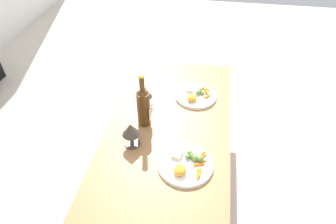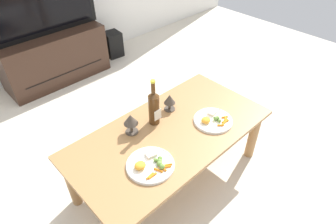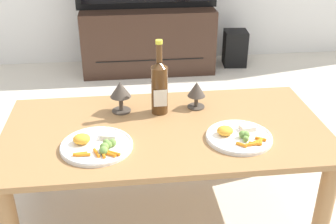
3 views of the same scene
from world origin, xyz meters
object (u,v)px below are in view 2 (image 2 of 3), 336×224
at_px(goblet_right, 170,100).
at_px(dinner_plate_left, 150,164).
at_px(dining_table, 170,140).
at_px(wine_bottle, 154,107).
at_px(tv_screen, 39,4).
at_px(dinner_plate_right, 213,120).
at_px(floor_speaker, 113,44).
at_px(goblet_left, 131,120).
at_px(tv_stand, 54,57).

distance_m(goblet_right, dinner_plate_left, 0.54).
bearing_deg(dining_table, wine_bottle, 94.02).
relative_size(tv_screen, dinner_plate_left, 4.01).
relative_size(tv_screen, dinner_plate_right, 4.23).
xyz_separation_m(tv_screen, floor_speaker, (0.76, 0.02, -0.67)).
height_order(dining_table, goblet_left, goblet_left).
bearing_deg(tv_stand, tv_screen, -90.00).
relative_size(tv_stand, wine_bottle, 3.20).
height_order(dining_table, floor_speaker, dining_table).
xyz_separation_m(floor_speaker, goblet_right, (-0.65, -1.68, 0.39)).
relative_size(dining_table, dinner_plate_right, 5.09).
distance_m(dinner_plate_left, dinner_plate_right, 0.56).
height_order(tv_screen, dinner_plate_left, tv_screen).
bearing_deg(goblet_left, goblet_right, 0.00).
distance_m(wine_bottle, dinner_plate_right, 0.41).
bearing_deg(wine_bottle, dining_table, -85.98).
distance_m(tv_stand, dinner_plate_right, 1.98).
relative_size(goblet_left, dinner_plate_left, 0.51).
distance_m(floor_speaker, goblet_left, 2.00).
relative_size(floor_speaker, goblet_right, 2.43).
height_order(tv_stand, dinner_plate_right, tv_stand).
height_order(dining_table, dinner_plate_right, dinner_plate_right).
xyz_separation_m(tv_stand, dinner_plate_left, (-0.34, -1.96, 0.21)).
bearing_deg(floor_speaker, tv_stand, -173.11).
bearing_deg(wine_bottle, tv_screen, 87.69).
relative_size(wine_bottle, goblet_right, 2.68).
bearing_deg(tv_screen, goblet_right, -86.46).
distance_m(tv_stand, goblet_left, 1.71).
distance_m(tv_stand, floor_speaker, 0.76).
bearing_deg(tv_screen, tv_stand, 90.00).
xyz_separation_m(tv_screen, dinner_plate_right, (0.22, -1.96, -0.36)).
height_order(tv_stand, wine_bottle, wine_bottle).
bearing_deg(tv_stand, floor_speaker, 1.52).
xyz_separation_m(dining_table, floor_speaker, (0.81, 1.86, -0.23)).
bearing_deg(tv_screen, dinner_plate_right, -83.51).
distance_m(tv_stand, wine_bottle, 1.73).
xyz_separation_m(tv_screen, dinner_plate_left, (-0.34, -1.96, -0.36)).
height_order(tv_screen, wine_bottle, tv_screen).
bearing_deg(dining_table, dinner_plate_right, -24.06).
bearing_deg(goblet_right, dining_table, -133.03).
xyz_separation_m(dining_table, dinner_plate_right, (0.28, -0.13, 0.08)).
bearing_deg(floor_speaker, dining_table, -108.31).
xyz_separation_m(floor_speaker, goblet_left, (-0.99, -1.68, 0.40)).
distance_m(dining_table, wine_bottle, 0.25).
relative_size(wine_bottle, dinner_plate_left, 1.20).
xyz_separation_m(dining_table, tv_stand, (0.06, 1.84, -0.12)).
bearing_deg(dinner_plate_left, dining_table, 24.34).
bearing_deg(dining_table, tv_stand, 88.19).
bearing_deg(dinner_plate_left, tv_screen, 80.17).
distance_m(goblet_left, dinner_plate_left, 0.33).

